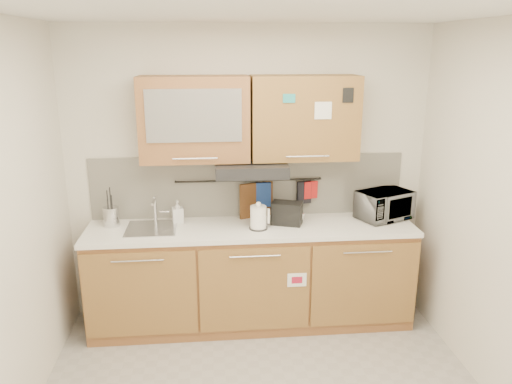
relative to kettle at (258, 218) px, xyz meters
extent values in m
plane|color=white|center=(-0.05, -1.12, 1.58)|extent=(3.20, 3.20, 0.00)
plane|color=silver|center=(-0.05, 0.38, 0.28)|extent=(3.20, 0.00, 3.20)
cube|color=#A56E3A|center=(-0.05, 0.08, -0.58)|extent=(2.80, 0.60, 0.88)
cube|color=black|center=(-0.05, 0.08, -0.97)|extent=(2.80, 0.54, 0.10)
cube|color=olive|center=(-0.99, -0.23, -0.55)|extent=(0.91, 0.02, 0.74)
cylinder|color=silver|center=(-0.99, -0.26, -0.24)|extent=(0.41, 0.01, 0.01)
cube|color=olive|center=(-0.05, -0.23, -0.55)|extent=(0.91, 0.02, 0.74)
cylinder|color=silver|center=(-0.05, -0.26, -0.24)|extent=(0.41, 0.01, 0.01)
cube|color=olive|center=(0.88, -0.23, -0.55)|extent=(0.91, 0.02, 0.74)
cylinder|color=silver|center=(0.88, -0.26, -0.24)|extent=(0.41, 0.01, 0.01)
cube|color=white|center=(-0.05, 0.07, -0.12)|extent=(2.82, 0.62, 0.04)
cube|color=silver|center=(-0.05, 0.37, 0.18)|extent=(2.80, 0.02, 0.56)
cube|color=#A56E3A|center=(-0.51, 0.20, 0.81)|extent=(0.90, 0.35, 0.70)
cube|color=silver|center=(-0.51, 0.02, 0.86)|extent=(0.76, 0.02, 0.42)
cube|color=olive|center=(0.41, 0.20, 0.81)|extent=(0.90, 0.35, 0.70)
cube|color=white|center=(0.53, 0.02, 0.89)|extent=(0.14, 0.00, 0.14)
cube|color=black|center=(-0.05, 0.13, 0.40)|extent=(0.60, 0.46, 0.10)
cube|color=silver|center=(-0.90, 0.08, -0.10)|extent=(0.42, 0.40, 0.03)
cylinder|color=silver|center=(-0.88, 0.24, 0.02)|extent=(0.03, 0.03, 0.24)
cylinder|color=silver|center=(-0.88, 0.16, 0.12)|extent=(0.02, 0.18, 0.02)
cylinder|color=black|center=(-0.05, 0.33, 0.24)|extent=(1.30, 0.02, 0.02)
cylinder|color=silver|center=(-1.25, 0.19, -0.01)|extent=(0.17, 0.17, 0.17)
cylinder|color=black|center=(-1.27, 0.20, 0.06)|extent=(0.01, 0.01, 0.32)
cylinder|color=black|center=(-1.23, 0.17, 0.05)|extent=(0.01, 0.01, 0.28)
cylinder|color=black|center=(-1.25, 0.21, 0.07)|extent=(0.01, 0.01, 0.34)
cylinder|color=black|center=(-1.27, 0.17, 0.03)|extent=(0.01, 0.01, 0.25)
cylinder|color=white|center=(0.00, 0.00, 0.01)|extent=(0.15, 0.15, 0.20)
sphere|color=white|center=(0.00, 0.00, 0.12)|extent=(0.05, 0.05, 0.05)
cube|color=white|center=(0.08, 0.01, 0.01)|extent=(0.02, 0.03, 0.13)
cylinder|color=black|center=(0.00, 0.00, -0.09)|extent=(0.16, 0.16, 0.01)
cube|color=black|center=(0.26, 0.10, 0.00)|extent=(0.30, 0.23, 0.20)
cube|color=black|center=(0.21, 0.12, 0.09)|extent=(0.11, 0.13, 0.01)
cube|color=black|center=(0.30, 0.08, 0.09)|extent=(0.11, 0.13, 0.01)
imported|color=#999999|center=(1.15, 0.16, 0.03)|extent=(0.54, 0.47, 0.25)
imported|color=#999999|center=(-0.69, 0.22, 0.01)|extent=(0.11, 0.11, 0.20)
cube|color=brown|center=(0.01, 0.31, 0.03)|extent=(0.31, 0.13, 0.39)
cube|color=navy|center=(0.08, 0.31, 0.11)|extent=(0.13, 0.04, 0.22)
cube|color=black|center=(0.44, 0.31, 0.12)|extent=(0.13, 0.05, 0.20)
cube|color=red|center=(0.51, 0.31, 0.15)|extent=(0.13, 0.05, 0.16)
camera|label=1|loc=(-0.39, -3.96, 1.38)|focal=35.00mm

